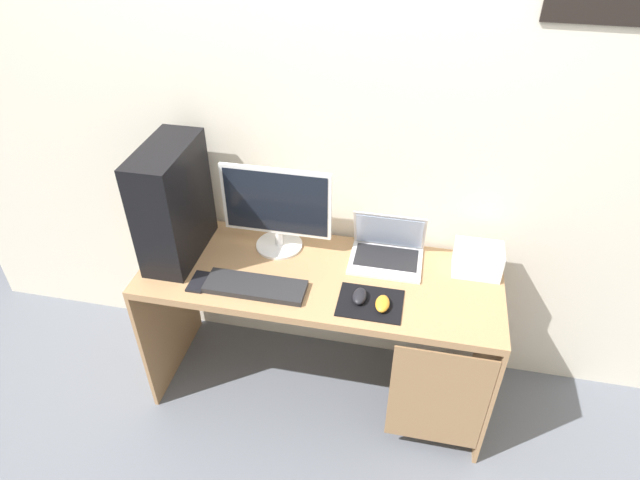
# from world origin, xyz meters

# --- Properties ---
(ground_plane) EXTENTS (8.00, 8.00, 0.00)m
(ground_plane) POSITION_xyz_m (0.00, 0.00, 0.00)
(ground_plane) COLOR slate
(wall_back) EXTENTS (4.00, 0.05, 2.60)m
(wall_back) POSITION_xyz_m (0.00, 0.33, 1.30)
(wall_back) COLOR beige
(wall_back) RESTS_ON ground_plane
(desk) EXTENTS (1.54, 0.57, 0.74)m
(desk) POSITION_xyz_m (0.02, -0.01, 0.60)
(desk) COLOR #A37A51
(desk) RESTS_ON ground_plane
(pc_tower) EXTENTS (0.19, 0.41, 0.52)m
(pc_tower) POSITION_xyz_m (-0.64, 0.03, 1.00)
(pc_tower) COLOR black
(pc_tower) RESTS_ON desk
(monitor) EXTENTS (0.48, 0.21, 0.41)m
(monitor) POSITION_xyz_m (-0.22, 0.14, 0.95)
(monitor) COLOR white
(monitor) RESTS_ON desk
(laptop) EXTENTS (0.31, 0.24, 0.22)m
(laptop) POSITION_xyz_m (0.27, 0.16, 0.79)
(laptop) COLOR silver
(laptop) RESTS_ON desk
(projector) EXTENTS (0.20, 0.14, 0.13)m
(projector) POSITION_xyz_m (0.65, 0.15, 0.81)
(projector) COLOR white
(projector) RESTS_ON desk
(keyboard) EXTENTS (0.42, 0.14, 0.02)m
(keyboard) POSITION_xyz_m (-0.24, -0.15, 0.76)
(keyboard) COLOR #232326
(keyboard) RESTS_ON desk
(mousepad) EXTENTS (0.26, 0.20, 0.00)m
(mousepad) POSITION_xyz_m (0.23, -0.14, 0.75)
(mousepad) COLOR black
(mousepad) RESTS_ON desk
(mouse_left) EXTENTS (0.06, 0.10, 0.03)m
(mouse_left) POSITION_xyz_m (0.19, -0.13, 0.77)
(mouse_left) COLOR black
(mouse_left) RESTS_ON mousepad
(mouse_right) EXTENTS (0.06, 0.10, 0.03)m
(mouse_right) POSITION_xyz_m (0.28, -0.15, 0.77)
(mouse_right) COLOR orange
(mouse_right) RESTS_ON mousepad
(cell_phone) EXTENTS (0.07, 0.13, 0.01)m
(cell_phone) POSITION_xyz_m (-0.49, -0.16, 0.75)
(cell_phone) COLOR black
(cell_phone) RESTS_ON desk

